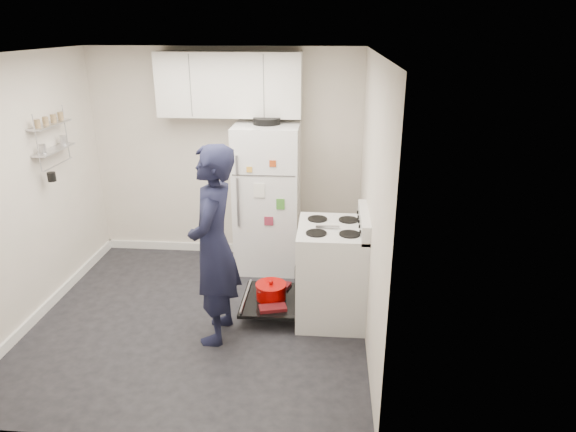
# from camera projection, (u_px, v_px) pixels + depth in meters

# --- Properties ---
(room) EXTENTS (3.21, 3.21, 2.51)m
(room) POSITION_uv_depth(u_px,v_px,m) (191.00, 201.00, 4.68)
(room) COLOR black
(room) RESTS_ON ground
(electric_range) EXTENTS (0.66, 0.76, 1.10)m
(electric_range) POSITION_uv_depth(u_px,v_px,m) (330.00, 273.00, 4.96)
(electric_range) COLOR silver
(electric_range) RESTS_ON ground
(open_oven_door) EXTENTS (0.55, 0.72, 0.23)m
(open_oven_door) POSITION_uv_depth(u_px,v_px,m) (271.00, 295.00, 5.10)
(open_oven_door) COLOR black
(open_oven_door) RESTS_ON ground
(refrigerator) EXTENTS (0.72, 0.74, 1.77)m
(refrigerator) POSITION_uv_depth(u_px,v_px,m) (268.00, 197.00, 5.90)
(refrigerator) COLOR white
(refrigerator) RESTS_ON ground
(upper_cabinets) EXTENTS (1.60, 0.33, 0.70)m
(upper_cabinets) POSITION_uv_depth(u_px,v_px,m) (230.00, 84.00, 5.67)
(upper_cabinets) COLOR silver
(upper_cabinets) RESTS_ON room
(wall_shelf_rack) EXTENTS (0.14, 0.60, 0.61)m
(wall_shelf_rack) POSITION_uv_depth(u_px,v_px,m) (52.00, 137.00, 5.06)
(wall_shelf_rack) COLOR #B2B2B7
(wall_shelf_rack) RESTS_ON room
(person) EXTENTS (0.45, 0.67, 1.81)m
(person) POSITION_uv_depth(u_px,v_px,m) (214.00, 246.00, 4.48)
(person) COLOR black
(person) RESTS_ON ground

